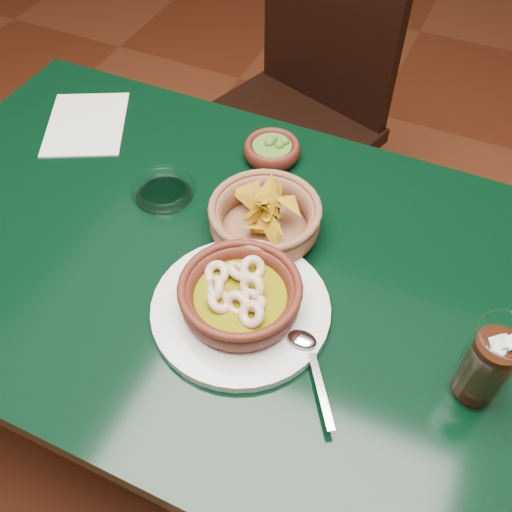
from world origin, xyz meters
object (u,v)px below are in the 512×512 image
at_px(cola_drink, 488,364).
at_px(dining_chair, 293,110).
at_px(dining_table, 194,278).
at_px(chip_basket, 265,218).
at_px(shrimp_plate, 241,299).

bearing_deg(cola_drink, dining_chair, 127.08).
relative_size(dining_table, chip_basket, 5.16).
distance_m(dining_chair, chip_basket, 0.70).
height_order(shrimp_plate, chip_basket, chip_basket).
bearing_deg(shrimp_plate, cola_drink, 2.41).
bearing_deg(dining_chair, dining_table, -83.58).
height_order(dining_chair, chip_basket, dining_chair).
distance_m(dining_table, chip_basket, 0.19).
relative_size(chip_basket, cola_drink, 1.30).
xyz_separation_m(dining_chair, cola_drink, (0.60, -0.79, 0.28)).
bearing_deg(cola_drink, shrimp_plate, -177.59).
xyz_separation_m(dining_table, shrimp_plate, (0.15, -0.09, 0.13)).
height_order(dining_table, chip_basket, chip_basket).
xyz_separation_m(shrimp_plate, chip_basket, (-0.04, 0.18, 0.00)).
xyz_separation_m(dining_table, cola_drink, (0.52, -0.08, 0.18)).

